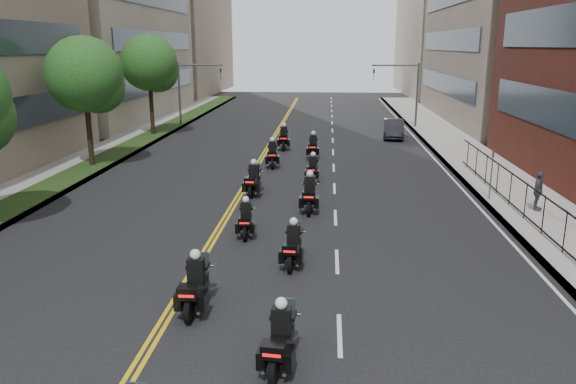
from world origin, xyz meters
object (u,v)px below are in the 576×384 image
at_px(motorcycle_3, 293,247).
at_px(motorcycle_9, 313,147).
at_px(motorcycle_6, 253,181).
at_px(parked_sedan, 394,129).
at_px(motorcycle_4, 246,220).
at_px(motorcycle_2, 195,287).
at_px(motorcycle_8, 272,155).
at_px(motorcycle_10, 284,139).
at_px(motorcycle_1, 280,341).
at_px(motorcycle_7, 313,170).
at_px(pedestrian_c, 538,191).
at_px(motorcycle_5, 310,195).

relative_size(motorcycle_3, motorcycle_9, 0.92).
bearing_deg(motorcycle_6, parked_sedan, 67.24).
relative_size(motorcycle_4, parked_sedan, 0.47).
height_order(motorcycle_2, motorcycle_3, motorcycle_2).
height_order(motorcycle_8, motorcycle_10, motorcycle_10).
bearing_deg(motorcycle_4, motorcycle_1, -81.38).
relative_size(motorcycle_7, motorcycle_10, 0.85).
bearing_deg(motorcycle_7, motorcycle_3, -87.15).
xyz_separation_m(motorcycle_2, motorcycle_9, (2.63, 21.80, 0.00)).
xyz_separation_m(motorcycle_4, motorcycle_9, (2.15, 15.45, 0.08)).
bearing_deg(motorcycle_10, motorcycle_8, -94.39).
height_order(motorcycle_3, motorcycle_4, motorcycle_3).
height_order(motorcycle_3, motorcycle_8, motorcycle_8).
xyz_separation_m(motorcycle_4, pedestrian_c, (12.20, 3.80, 0.39)).
height_order(motorcycle_6, parked_sedan, motorcycle_6).
relative_size(motorcycle_5, pedestrian_c, 1.44).
relative_size(motorcycle_1, motorcycle_8, 0.93).
height_order(motorcycle_10, pedestrian_c, motorcycle_10).
relative_size(motorcycle_1, motorcycle_3, 1.03).
xyz_separation_m(motorcycle_7, parked_sedan, (5.95, 14.97, 0.10)).
bearing_deg(motorcycle_6, motorcycle_7, 51.23).
distance_m(motorcycle_3, motorcycle_7, 11.96).
bearing_deg(motorcycle_8, motorcycle_10, 82.65).
xyz_separation_m(motorcycle_3, motorcycle_4, (-1.99, 2.86, -0.03)).
xyz_separation_m(motorcycle_2, motorcycle_10, (0.49, 24.82, 0.05)).
height_order(motorcycle_2, motorcycle_4, motorcycle_2).
distance_m(motorcycle_2, motorcycle_6, 12.31).
bearing_deg(parked_sedan, motorcycle_9, -119.43).
bearing_deg(motorcycle_5, motorcycle_3, -92.51).
bearing_deg(pedestrian_c, motorcycle_1, 171.54).
xyz_separation_m(motorcycle_6, motorcycle_8, (0.28, 6.62, 0.01)).
bearing_deg(motorcycle_3, motorcycle_2, -121.32).
height_order(motorcycle_1, motorcycle_7, motorcycle_1).
distance_m(motorcycle_9, parked_sedan, 10.56).
height_order(motorcycle_2, motorcycle_6, motorcycle_6).
bearing_deg(parked_sedan, motorcycle_4, -102.99).
bearing_deg(motorcycle_9, motorcycle_4, -97.00).
distance_m(motorcycle_2, motorcycle_9, 21.96).
bearing_deg(motorcycle_1, motorcycle_8, 102.48).
height_order(motorcycle_2, motorcycle_7, motorcycle_2).
distance_m(motorcycle_1, motorcycle_5, 12.47).
bearing_deg(motorcycle_8, motorcycle_4, -94.17).
relative_size(motorcycle_4, motorcycle_7, 0.97).
bearing_deg(motorcycle_4, motorcycle_2, -98.73).
relative_size(motorcycle_1, motorcycle_10, 0.89).
relative_size(motorcycle_4, motorcycle_8, 0.86).
height_order(motorcycle_3, motorcycle_10, motorcycle_10).
height_order(motorcycle_4, motorcycle_7, motorcycle_7).
distance_m(motorcycle_8, motorcycle_9, 3.72).
xyz_separation_m(motorcycle_2, motorcycle_3, (2.47, 3.49, -0.05)).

